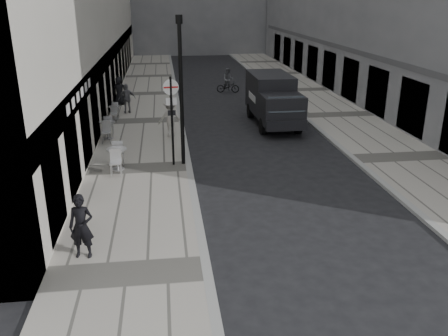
{
  "coord_description": "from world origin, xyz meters",
  "views": [
    {
      "loc": [
        -0.89,
        -7.65,
        6.61
      ],
      "look_at": [
        0.93,
        6.45,
        1.4
      ],
      "focal_mm": 38.0,
      "sensor_mm": 36.0,
      "label": 1
    }
  ],
  "objects_px": {
    "lamppost": "(181,85)",
    "cyclist": "(228,83)",
    "sign_post": "(172,109)",
    "panel_van": "(273,97)",
    "walking_man": "(81,226)"
  },
  "relations": [
    {
      "from": "sign_post",
      "to": "cyclist",
      "type": "xyz_separation_m",
      "value": [
        4.31,
        15.22,
        -1.73
      ]
    },
    {
      "from": "panel_van",
      "to": "sign_post",
      "type": "bearing_deg",
      "value": -131.83
    },
    {
      "from": "walking_man",
      "to": "lamppost",
      "type": "height_order",
      "value": "lamppost"
    },
    {
      "from": "walking_man",
      "to": "lamppost",
      "type": "distance_m",
      "value": 7.95
    },
    {
      "from": "sign_post",
      "to": "lamppost",
      "type": "distance_m",
      "value": 1.03
    },
    {
      "from": "sign_post",
      "to": "panel_van",
      "type": "bearing_deg",
      "value": 42.78
    },
    {
      "from": "lamppost",
      "to": "cyclist",
      "type": "xyz_separation_m",
      "value": [
        3.91,
        15.15,
        -2.68
      ]
    },
    {
      "from": "cyclist",
      "to": "walking_man",
      "type": "bearing_deg",
      "value": -97.15
    },
    {
      "from": "lamppost",
      "to": "cyclist",
      "type": "relative_size",
      "value": 3.38
    },
    {
      "from": "sign_post",
      "to": "cyclist",
      "type": "bearing_deg",
      "value": 68.47
    },
    {
      "from": "cyclist",
      "to": "sign_post",
      "type": "bearing_deg",
      "value": -95.77
    },
    {
      "from": "lamppost",
      "to": "cyclist",
      "type": "bearing_deg",
      "value": 75.51
    },
    {
      "from": "walking_man",
      "to": "panel_van",
      "type": "xyz_separation_m",
      "value": [
        8.03,
        13.12,
        0.47
      ]
    },
    {
      "from": "sign_post",
      "to": "lamppost",
      "type": "relative_size",
      "value": 0.61
    },
    {
      "from": "walking_man",
      "to": "panel_van",
      "type": "relative_size",
      "value": 0.31
    }
  ]
}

